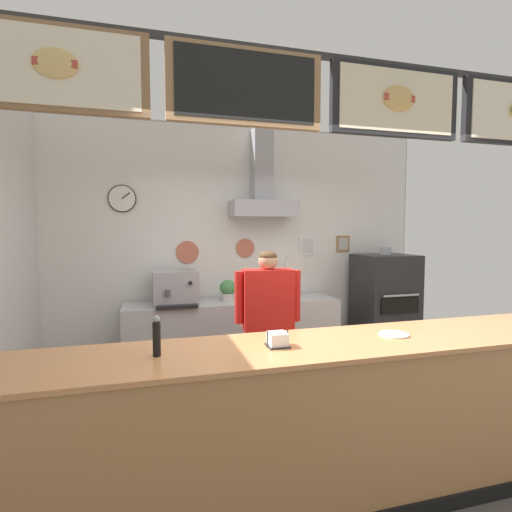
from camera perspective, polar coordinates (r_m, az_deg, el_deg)
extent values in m
plane|color=#514C47|center=(3.47, 7.73, -27.04)|extent=(5.82, 5.82, 0.00)
cube|color=#9E9E99|center=(5.13, -2.17, 1.23)|extent=(4.85, 0.12, 3.07)
cube|color=white|center=(5.07, -2.00, 1.20)|extent=(4.81, 0.01, 3.03)
cylinder|color=black|center=(4.92, -18.80, 7.87)|extent=(0.32, 0.02, 0.32)
cylinder|color=white|center=(4.91, -18.81, 7.88)|extent=(0.30, 0.01, 0.30)
cube|color=black|center=(4.90, -18.31, 8.30)|extent=(0.09, 0.01, 0.08)
cylinder|color=#C1664C|center=(4.93, -9.89, 0.56)|extent=(0.28, 0.02, 0.28)
cylinder|color=#C1664C|center=(5.06, -1.56, 1.17)|extent=(0.24, 0.02, 0.24)
cylinder|color=white|center=(5.28, 5.65, -1.14)|extent=(0.29, 0.02, 0.29)
cube|color=white|center=(5.33, 7.41, 1.51)|extent=(0.23, 0.02, 0.25)
cube|color=silver|center=(5.32, 7.45, 1.50)|extent=(0.16, 0.01, 0.18)
cube|color=#997047|center=(5.56, 12.46, 1.72)|extent=(0.19, 0.02, 0.22)
cube|color=#ADADAD|center=(5.55, 12.51, 1.72)|extent=(0.14, 0.01, 0.16)
cube|color=#A3A5AD|center=(4.94, 1.09, 6.85)|extent=(0.82, 0.40, 0.20)
cube|color=#A3A5AD|center=(5.07, 0.83, 12.99)|extent=(0.24, 0.24, 0.89)
cube|color=#2D2D2D|center=(3.05, 9.76, 26.59)|extent=(4.43, 0.04, 0.04)
cube|color=olive|center=(2.72, -26.86, 23.08)|extent=(1.02, 0.05, 0.49)
cube|color=#F2E5C6|center=(2.69, -26.98, 23.27)|extent=(0.92, 0.01, 0.43)
ellipsoid|color=#E5BC70|center=(2.68, -27.05, 23.60)|extent=(0.24, 0.04, 0.17)
cube|color=#B74233|center=(2.68, -27.08, 23.66)|extent=(0.23, 0.01, 0.04)
cube|color=#9E754C|center=(2.75, -1.43, 23.25)|extent=(1.02, 0.05, 0.49)
cube|color=black|center=(2.73, -1.27, 23.44)|extent=(0.92, 0.01, 0.43)
cube|color=black|center=(3.20, 19.55, 20.28)|extent=(1.02, 0.05, 0.49)
cube|color=beige|center=(3.18, 19.86, 20.39)|extent=(0.92, 0.01, 0.43)
ellipsoid|color=#DBAD60|center=(3.17, 20.00, 20.65)|extent=(0.26, 0.04, 0.18)
cube|color=#B74233|center=(3.16, 20.09, 20.68)|extent=(0.25, 0.01, 0.05)
cube|color=#B77F4C|center=(2.90, 11.38, -22.31)|extent=(4.17, 0.68, 1.02)
cube|color=#CF8550|center=(2.70, 11.54, -12.30)|extent=(4.26, 0.71, 0.03)
cube|color=#B7BABF|center=(4.88, -3.25, -11.79)|extent=(2.56, 0.58, 0.92)
cube|color=#929499|center=(4.97, -3.24, -15.05)|extent=(2.43, 0.53, 0.02)
cube|color=#232326|center=(5.48, 18.07, -7.37)|extent=(0.71, 0.63, 1.44)
cube|color=black|center=(5.20, 20.12, -6.75)|extent=(0.53, 0.02, 0.20)
cube|color=#A3A5AD|center=(5.16, 20.27, -5.36)|extent=(0.50, 0.02, 0.02)
cylinder|color=#A3A5AD|center=(5.39, 18.25, 0.71)|extent=(0.14, 0.14, 0.10)
cube|color=#232328|center=(3.86, 1.71, -16.68)|extent=(0.36, 0.24, 0.85)
cube|color=red|center=(3.67, 1.74, -6.31)|extent=(0.48, 0.27, 0.56)
cylinder|color=red|center=(3.72, 5.84, -5.73)|extent=(0.08, 0.08, 0.48)
cylinder|color=red|center=(3.62, -2.48, -5.99)|extent=(0.08, 0.08, 0.48)
sphere|color=tan|center=(3.62, 1.75, -0.68)|extent=(0.18, 0.18, 0.18)
ellipsoid|color=#4C331E|center=(3.62, 1.75, -0.05)|extent=(0.17, 0.17, 0.10)
cube|color=#A3A5AD|center=(4.62, -11.62, -4.45)|extent=(0.50, 0.45, 0.39)
cylinder|color=#4C4C51|center=(4.37, -12.68, -5.22)|extent=(0.06, 0.06, 0.06)
cube|color=black|center=(4.39, -11.34, -7.21)|extent=(0.45, 0.10, 0.04)
sphere|color=black|center=(4.38, -9.46, -3.85)|extent=(0.04, 0.04, 0.04)
cylinder|color=beige|center=(4.76, -4.08, -5.94)|extent=(0.14, 0.14, 0.09)
ellipsoid|color=#47894C|center=(4.74, -4.09, -4.56)|extent=(0.20, 0.20, 0.18)
cylinder|color=#9E563D|center=(4.80, -0.02, -6.00)|extent=(0.13, 0.13, 0.07)
ellipsoid|color=#2D6638|center=(4.78, -0.02, -4.69)|extent=(0.22, 0.22, 0.20)
cube|color=#262628|center=(2.54, 3.12, -12.81)|extent=(0.13, 0.13, 0.01)
cylinder|color=#262628|center=(2.51, 1.65, -11.94)|extent=(0.01, 0.01, 0.10)
cylinder|color=#262628|center=(2.55, 4.58, -11.68)|extent=(0.01, 0.01, 0.10)
cube|color=white|center=(2.53, 3.13, -11.93)|extent=(0.11, 0.11, 0.09)
cylinder|color=black|center=(2.40, -14.18, -11.57)|extent=(0.05, 0.05, 0.20)
sphere|color=gray|center=(2.38, -14.23, -8.86)|extent=(0.04, 0.04, 0.04)
cylinder|color=white|center=(2.95, 19.33, -10.65)|extent=(0.20, 0.20, 0.01)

